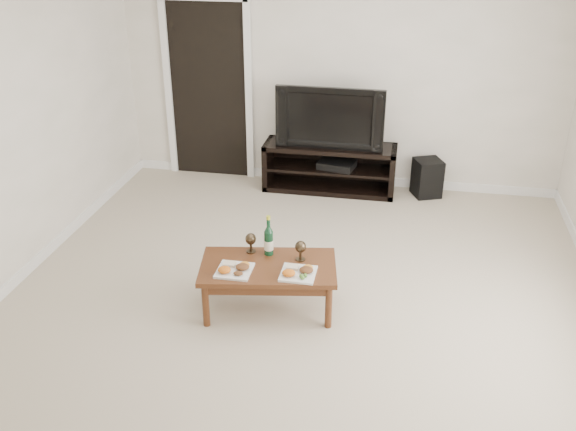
# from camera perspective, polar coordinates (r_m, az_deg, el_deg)

# --- Properties ---
(floor) EXTENTS (5.50, 5.50, 0.00)m
(floor) POSITION_cam_1_polar(r_m,az_deg,el_deg) (5.35, 0.85, -8.38)
(floor) COLOR #B9AE95
(floor) RESTS_ON ground
(back_wall) EXTENTS (5.00, 0.04, 2.60)m
(back_wall) POSITION_cam_1_polar(r_m,az_deg,el_deg) (7.36, 4.78, 12.45)
(back_wall) COLOR white
(back_wall) RESTS_ON ground
(doorway) EXTENTS (0.90, 0.02, 2.05)m
(doorway) POSITION_cam_1_polar(r_m,az_deg,el_deg) (7.71, -7.06, 10.86)
(doorway) COLOR black
(doorway) RESTS_ON ground
(media_console) EXTENTS (1.50, 0.45, 0.55)m
(media_console) POSITION_cam_1_polar(r_m,az_deg,el_deg) (7.42, 3.71, 4.27)
(media_console) COLOR black
(media_console) RESTS_ON ground
(television) EXTENTS (1.20, 0.17, 0.69)m
(television) POSITION_cam_1_polar(r_m,az_deg,el_deg) (7.21, 3.85, 8.85)
(television) COLOR black
(television) RESTS_ON media_console
(av_receiver) EXTENTS (0.45, 0.37, 0.08)m
(av_receiver) POSITION_cam_1_polar(r_m,az_deg,el_deg) (7.38, 4.36, 4.55)
(av_receiver) COLOR black
(av_receiver) RESTS_ON media_console
(subwoofer) EXTENTS (0.37, 0.37, 0.43)m
(subwoofer) POSITION_cam_1_polar(r_m,az_deg,el_deg) (7.45, 12.27, 3.30)
(subwoofer) COLOR black
(subwoofer) RESTS_ON ground
(coffee_table) EXTENTS (1.17, 0.76, 0.42)m
(coffee_table) POSITION_cam_1_polar(r_m,az_deg,el_deg) (5.24, -1.75, -6.40)
(coffee_table) COLOR #542D17
(coffee_table) RESTS_ON ground
(plate_left) EXTENTS (0.27, 0.27, 0.07)m
(plate_left) POSITION_cam_1_polar(r_m,az_deg,el_deg) (5.05, -4.79, -4.66)
(plate_left) COLOR white
(plate_left) RESTS_ON coffee_table
(plate_right) EXTENTS (0.27, 0.27, 0.07)m
(plate_right) POSITION_cam_1_polar(r_m,az_deg,el_deg) (4.99, 0.92, -4.95)
(plate_right) COLOR white
(plate_right) RESTS_ON coffee_table
(wine_bottle) EXTENTS (0.07, 0.07, 0.35)m
(wine_bottle) POSITION_cam_1_polar(r_m,az_deg,el_deg) (5.20, -1.74, -1.77)
(wine_bottle) COLOR #0E341D
(wine_bottle) RESTS_ON coffee_table
(goblet_left) EXTENTS (0.09, 0.09, 0.17)m
(goblet_left) POSITION_cam_1_polar(r_m,az_deg,el_deg) (5.29, -3.32, -2.43)
(goblet_left) COLOR #3A2E1F
(goblet_left) RESTS_ON coffee_table
(goblet_right) EXTENTS (0.09, 0.09, 0.17)m
(goblet_right) POSITION_cam_1_polar(r_m,az_deg,el_deg) (5.16, 1.12, -3.14)
(goblet_right) COLOR #3A2E1F
(goblet_right) RESTS_ON coffee_table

